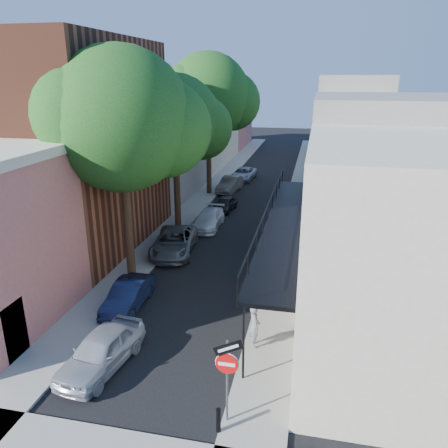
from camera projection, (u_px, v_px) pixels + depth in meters
The scene contains 19 objects.
ground at pixel (116, 431), 12.92m from camera, with size 160.00×160.00×0.00m, color black.
road_surface at pixel (256, 188), 40.69m from camera, with size 6.00×64.00×0.01m, color black.
sidewalk_left at pixel (215, 185), 41.46m from camera, with size 2.00×64.00×0.12m, color gray.
sidewalk_right at pixel (300, 190), 39.88m from camera, with size 2.00×64.00×0.12m, color gray.
buildings_left at pixel (155, 134), 39.78m from camera, with size 10.10×59.10×12.00m.
buildings_right at pixel (362, 144), 37.02m from camera, with size 9.80×55.00×10.00m.
sign_post at pixel (227, 367), 12.54m from camera, with size 0.89×0.17×2.99m.
bollard at pixel (218, 420), 12.62m from camera, with size 0.14×0.14×0.80m, color black.
oak_near at pixel (131, 122), 20.53m from camera, with size 7.48×6.80×11.42m.
oak_mid at pixel (181, 123), 28.18m from camera, with size 6.60×6.00×10.20m.
oak_far at pixel (214, 97), 36.15m from camera, with size 7.70×7.00×11.90m.
parked_car_a at pixel (101, 351), 15.54m from camera, with size 1.62×4.03×1.37m, color #9FA5B0.
parked_car_b at pixel (128, 295), 19.59m from camera, with size 1.29×3.71×1.22m, color #111937.
parked_car_c at pixel (174, 242), 25.67m from camera, with size 2.28×4.94×1.37m, color #5A5D62.
parked_car_d at pixel (209, 219), 30.00m from camera, with size 1.68×4.13×1.20m, color white.
parked_car_e at pixel (225, 204), 33.66m from camera, with size 1.32×3.28×1.12m, color black.
parked_car_f at pixel (230, 184), 39.28m from camera, with size 1.43×4.10×1.35m, color #686058.
parked_car_g at pixel (243, 174), 43.71m from camera, with size 2.03×4.40×1.22m, color #9EA3B2.
pedestrian at pixel (254, 326), 16.53m from camera, with size 0.63×0.41×1.72m, color slate.
Camera 1 is at (5.26, -9.35, 9.98)m, focal length 35.00 mm.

